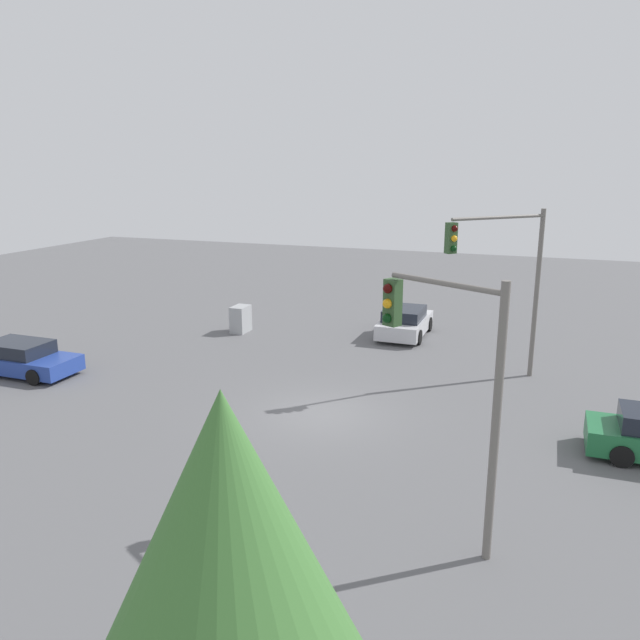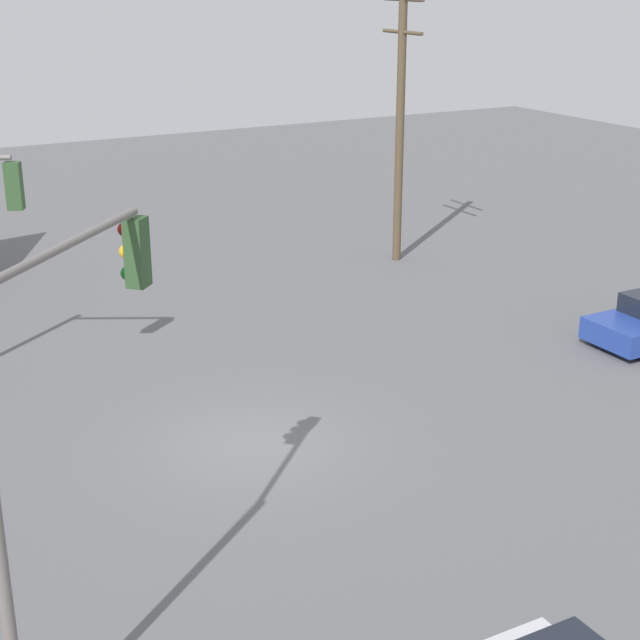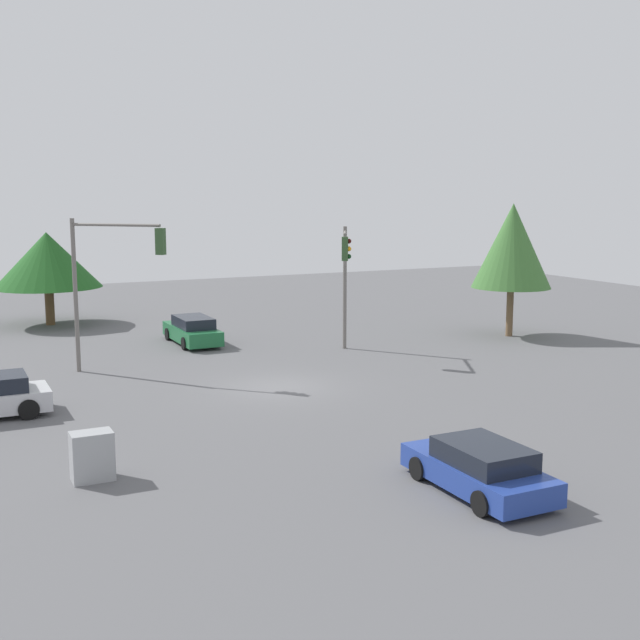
# 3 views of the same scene
# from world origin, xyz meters

# --- Properties ---
(ground_plane) EXTENTS (80.00, 80.00, 0.00)m
(ground_plane) POSITION_xyz_m (0.00, 0.00, 0.00)
(ground_plane) COLOR #5B5B5E
(traffic_signal_cross) EXTENTS (3.22, 3.17, 6.42)m
(traffic_signal_cross) POSITION_xyz_m (-5.23, 5.12, 4.42)
(traffic_signal_cross) COLOR slate
(traffic_signal_cross) RESTS_ON ground_plane
(utility_pole_tall) EXTENTS (2.20, 0.28, 9.17)m
(utility_pole_tall) POSITION_xyz_m (10.30, -10.31, 4.87)
(utility_pole_tall) COLOR brown
(utility_pole_tall) RESTS_ON ground_plane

